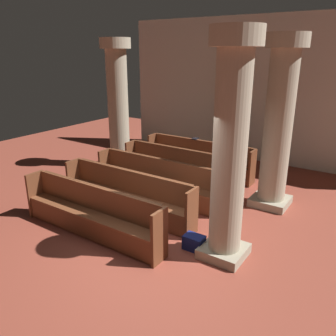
% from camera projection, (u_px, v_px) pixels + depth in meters
% --- Properties ---
extents(ground_plane, '(19.20, 19.20, 0.00)m').
position_uv_depth(ground_plane, '(154.00, 240.00, 6.57)').
color(ground_plane, brown).
extents(back_wall, '(10.00, 0.16, 4.50)m').
position_uv_depth(back_wall, '(268.00, 92.00, 10.61)').
color(back_wall, silver).
rests_on(back_wall, ground).
extents(pew_row_0, '(3.36, 0.46, 0.98)m').
position_uv_depth(pew_row_0, '(199.00, 157.00, 9.99)').
color(pew_row_0, brown).
rests_on(pew_row_0, ground).
extents(pew_row_1, '(3.36, 0.46, 0.98)m').
position_uv_depth(pew_row_1, '(179.00, 166.00, 9.14)').
color(pew_row_1, brown).
rests_on(pew_row_1, ground).
extents(pew_row_2, '(3.36, 0.47, 0.98)m').
position_uv_depth(pew_row_2, '(156.00, 178.00, 8.30)').
color(pew_row_2, brown).
rests_on(pew_row_2, ground).
extents(pew_row_3, '(3.36, 0.46, 0.98)m').
position_uv_depth(pew_row_3, '(127.00, 193.00, 7.46)').
color(pew_row_3, brown).
rests_on(pew_row_3, ground).
extents(pew_row_4, '(3.36, 0.46, 0.98)m').
position_uv_depth(pew_row_4, '(91.00, 211.00, 6.62)').
color(pew_row_4, brown).
rests_on(pew_row_4, ground).
extents(pillar_aisle_side, '(0.89, 0.89, 3.82)m').
position_uv_depth(pillar_aisle_side, '(279.00, 122.00, 7.45)').
color(pillar_aisle_side, '#9F967E').
rests_on(pillar_aisle_side, ground).
extents(pillar_far_side, '(0.89, 0.89, 3.82)m').
position_uv_depth(pillar_far_side, '(118.00, 103.00, 10.24)').
color(pillar_far_side, '#9F967E').
rests_on(pillar_far_side, ground).
extents(pillar_aisle_rear, '(0.81, 0.81, 3.82)m').
position_uv_depth(pillar_aisle_rear, '(230.00, 149.00, 5.44)').
color(pillar_aisle_rear, '#9F967E').
rests_on(pillar_aisle_rear, ground).
extents(lectern, '(0.48, 0.45, 1.08)m').
position_uv_depth(lectern, '(229.00, 151.00, 10.76)').
color(lectern, brown).
rests_on(lectern, ground).
extents(hymn_book, '(0.16, 0.21, 0.03)m').
position_uv_depth(hymn_book, '(195.00, 139.00, 10.09)').
color(hymn_book, black).
rests_on(hymn_book, pew_row_0).
extents(kneeler_box_navy, '(0.37, 0.26, 0.27)m').
position_uv_depth(kneeler_box_navy, '(194.00, 242.00, 6.23)').
color(kneeler_box_navy, navy).
rests_on(kneeler_box_navy, ground).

